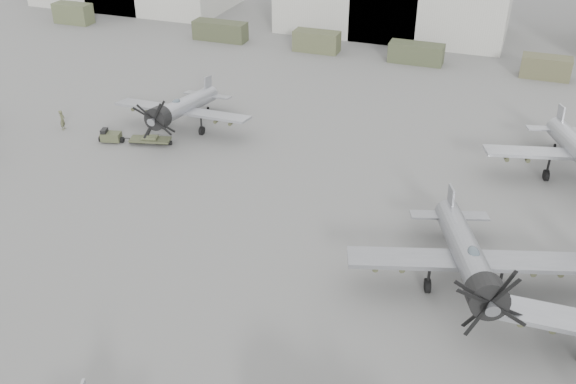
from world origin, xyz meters
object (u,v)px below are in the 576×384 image
object	(u,v)px
aircraft_far_0	(180,108)
ground_crew	(62,120)
aircraft_mid_2	(469,259)
tug_trailer	(126,138)

from	to	relation	value
aircraft_far_0	ground_crew	bearing A→B (deg)	-163.61
aircraft_mid_2	aircraft_far_0	size ratio (longest dim) A/B	1.12
aircraft_mid_2	tug_trailer	bearing A→B (deg)	142.96
aircraft_far_0	ground_crew	size ratio (longest dim) A/B	6.80
tug_trailer	ground_crew	size ratio (longest dim) A/B	3.33
tug_trailer	aircraft_far_0	bearing A→B (deg)	31.74
aircraft_mid_2	aircraft_far_0	world-z (taller)	aircraft_mid_2
tug_trailer	ground_crew	distance (m)	6.67
aircraft_mid_2	ground_crew	xyz separation A→B (m)	(-35.90, 10.72, -1.58)
aircraft_mid_2	ground_crew	world-z (taller)	aircraft_mid_2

